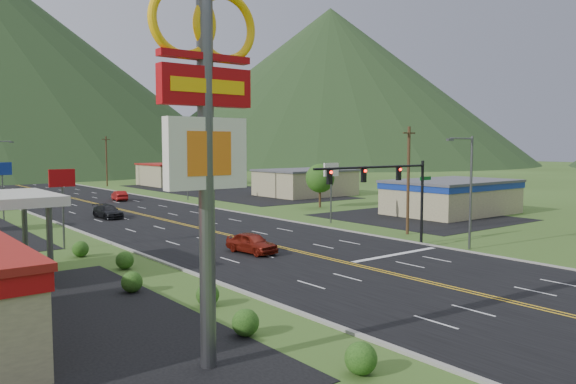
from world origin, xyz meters
TOP-DOWN VIEW (x-y plane):
  - ground at (0.00, 0.00)m, footprint 500.00×500.00m
  - road at (0.00, 0.00)m, footprint 20.00×460.00m
  - curb_west at (-10.15, 0.00)m, footprint 0.30×460.00m
  - pylon_sign at (-17.00, 2.00)m, footprint 4.32×0.60m
  - traffic_signal at (6.48, 14.00)m, footprint 13.10×0.43m
  - streetlight_east at (11.18, 10.00)m, footprint 3.28×0.25m
  - building_east_near at (30.00, 25.00)m, footprint 15.40×10.40m
  - building_east_mid at (32.00, 55.00)m, footprint 14.40×11.40m
  - building_east_far at (28.00, 90.00)m, footprint 16.40×12.40m
  - pole_sign_west_a at (-14.00, 30.00)m, footprint 2.00×0.18m
  - pole_sign_west_b at (-14.00, 52.00)m, footprint 2.00×0.18m
  - pole_sign_east_a at (13.00, 28.00)m, footprint 2.00×0.18m
  - pole_sign_east_b at (13.00, 60.00)m, footprint 2.00×0.18m
  - tree_east_a at (22.00, 40.00)m, footprint 3.84×3.84m
  - tree_east_b at (26.00, 78.00)m, footprint 3.84×3.84m
  - utility_pole_a at (13.50, 18.00)m, footprint 1.60×0.28m
  - utility_pole_b at (13.50, 55.00)m, footprint 1.60×0.28m
  - utility_pole_c at (13.50, 95.00)m, footprint 1.60×0.28m
  - utility_pole_d at (13.50, 135.00)m, footprint 1.60×0.28m
  - mountain_ne at (147.84, 176.19)m, footprint 180.00×180.00m
  - car_red_near at (-3.22, 19.25)m, footprint 2.38×4.79m
  - car_dark_mid at (-4.37, 46.39)m, footprint 2.23×5.14m
  - car_red_far at (4.28, 64.97)m, footprint 2.22×4.64m

SIDE VIEW (x-z plane):
  - ground at x=0.00m, z-range 0.00..0.00m
  - road at x=0.00m, z-range -0.02..0.02m
  - curb_west at x=-10.15m, z-range -0.07..0.07m
  - car_red_far at x=4.28m, z-range 0.00..1.47m
  - car_dark_mid at x=-4.37m, z-range 0.00..1.47m
  - car_red_near at x=-3.22m, z-range 0.00..1.57m
  - building_east_mid at x=32.00m, z-range 0.01..4.31m
  - building_east_far at x=28.00m, z-range 0.01..4.51m
  - building_east_near at x=30.00m, z-range 0.22..4.32m
  - tree_east_a at x=22.00m, z-range 0.98..6.80m
  - tree_east_b at x=26.00m, z-range 0.98..6.80m
  - pole_sign_west_a at x=-14.00m, z-range 1.85..8.25m
  - pole_sign_west_b at x=-14.00m, z-range 1.85..8.25m
  - pole_sign_east_a at x=13.00m, z-range 1.85..8.25m
  - pole_sign_east_b at x=13.00m, z-range 1.85..8.25m
  - utility_pole_a at x=13.50m, z-range 0.13..10.13m
  - utility_pole_b at x=13.50m, z-range 0.13..10.13m
  - utility_pole_c at x=13.50m, z-range 0.13..10.13m
  - utility_pole_d at x=13.50m, z-range 0.13..10.13m
  - streetlight_east at x=11.18m, z-range 0.68..9.68m
  - traffic_signal at x=6.48m, z-range 1.83..8.83m
  - pylon_sign at x=-17.00m, z-range 2.30..16.30m
  - mountain_ne at x=147.84m, z-range 0.00..70.00m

